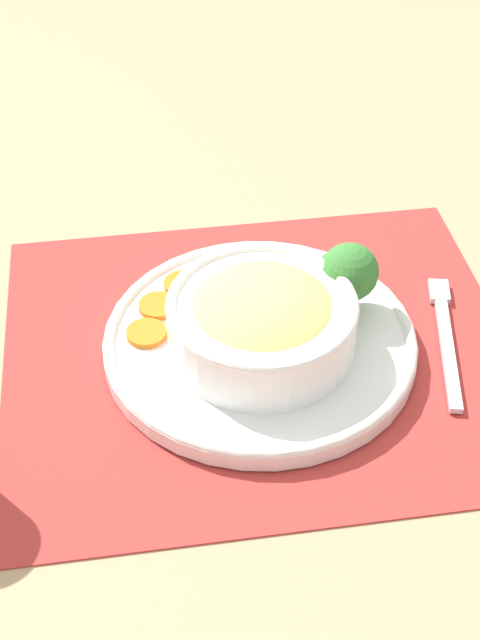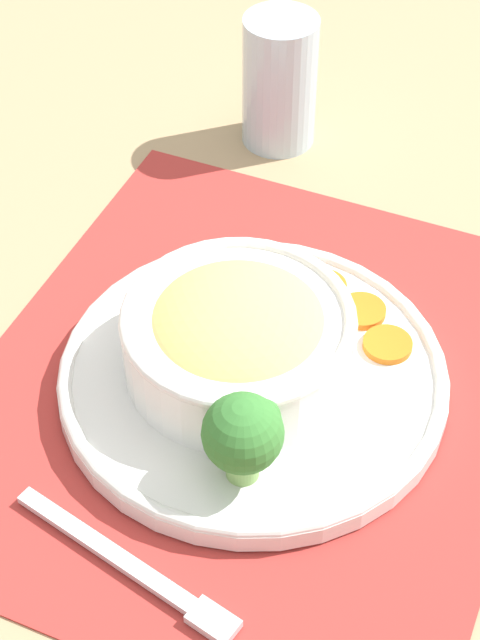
{
  "view_description": "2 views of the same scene",
  "coord_description": "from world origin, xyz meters",
  "px_view_note": "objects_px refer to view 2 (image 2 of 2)",
  "views": [
    {
      "loc": [
        -0.07,
        -0.62,
        0.59
      ],
      "look_at": [
        -0.02,
        -0.01,
        0.05
      ],
      "focal_mm": 50.0,
      "sensor_mm": 36.0,
      "label": 1
    },
    {
      "loc": [
        0.49,
        0.24,
        0.63
      ],
      "look_at": [
        -0.01,
        -0.02,
        0.05
      ],
      "focal_mm": 60.0,
      "sensor_mm": 36.0,
      "label": 2
    }
  ],
  "objects_px": {
    "water_glass": "(279,88)",
    "fork": "(145,576)",
    "broccoli_floret": "(243,434)",
    "bowl": "(236,338)"
  },
  "relations": [
    {
      "from": "water_glass",
      "to": "fork",
      "type": "bearing_deg",
      "value": 15.73
    },
    {
      "from": "broccoli_floret",
      "to": "bowl",
      "type": "bearing_deg",
      "value": -149.91
    },
    {
      "from": "broccoli_floret",
      "to": "fork",
      "type": "relative_size",
      "value": 0.4
    },
    {
      "from": "broccoli_floret",
      "to": "fork",
      "type": "distance_m",
      "value": 0.11
    },
    {
      "from": "broccoli_floret",
      "to": "fork",
      "type": "bearing_deg",
      "value": -14.12
    },
    {
      "from": "water_glass",
      "to": "fork",
      "type": "xyz_separation_m",
      "value": [
        0.49,
        0.14,
        -0.05
      ]
    },
    {
      "from": "bowl",
      "to": "fork",
      "type": "xyz_separation_m",
      "value": [
        0.18,
        0.02,
        -0.05
      ]
    },
    {
      "from": "fork",
      "to": "broccoli_floret",
      "type": "bearing_deg",
      "value": 174.69
    },
    {
      "from": "water_glass",
      "to": "fork",
      "type": "relative_size",
      "value": 0.71
    },
    {
      "from": "water_glass",
      "to": "bowl",
      "type": "bearing_deg",
      "value": 20.06
    }
  ]
}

